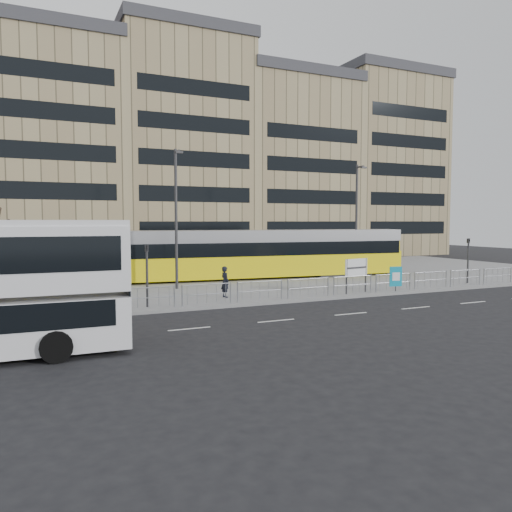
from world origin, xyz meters
name	(u,v)px	position (x,y,z in m)	size (l,w,h in m)	color
ground	(276,304)	(0.00, 0.00, 0.00)	(120.00, 120.00, 0.00)	black
plaza	(204,279)	(0.00, 12.00, 0.07)	(64.00, 24.00, 0.15)	gray
kerb	(275,303)	(0.00, 0.05, 0.07)	(64.00, 0.25, 0.17)	gray
building_row	(154,147)	(1.55, 34.27, 12.91)	(70.40, 18.40, 31.20)	brown
pedestrian_barrier	(304,283)	(2.00, 0.50, 0.98)	(32.07, 0.07, 1.10)	#93969B
road_markings	(333,315)	(1.00, -4.00, 0.01)	(62.00, 0.12, 0.01)	white
tram	(211,255)	(0.13, 10.74, 1.96)	(30.74, 5.82, 3.61)	yellow
station_sign	(356,269)	(5.77, 0.80, 1.57)	(1.77, 0.39, 2.05)	#2D2D30
ad_panel	(396,277)	(8.40, 0.40, 1.03)	(0.80, 0.22, 1.51)	#2D2D30
pedestrian	(225,282)	(-1.95, 2.44, 1.03)	(0.64, 0.42, 1.75)	black
traffic_light_west	(147,268)	(-6.61, 1.10, 2.12)	(0.17, 0.20, 3.10)	#2D2D30
traffic_light_east	(468,255)	(15.64, 1.54, 2.12)	(0.18, 0.21, 3.10)	#2D2D30
lamp_post_west	(176,213)	(-3.45, 7.02, 4.91)	(0.45, 1.04, 8.76)	#2D2D30
lamp_post_east	(357,216)	(11.44, 8.64, 4.85)	(0.45, 1.04, 8.65)	#2D2D30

